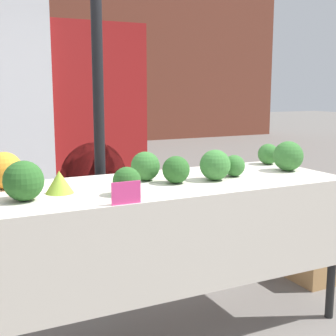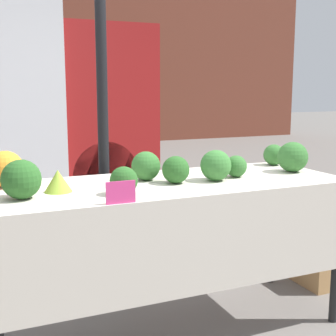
% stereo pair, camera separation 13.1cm
% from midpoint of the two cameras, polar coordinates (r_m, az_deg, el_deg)
% --- Properties ---
extents(ground_plane, '(40.00, 40.00, 0.00)m').
position_cam_midpoint_polar(ground_plane, '(2.92, 1.36, -18.87)').
color(ground_plane, slate).
extents(building_facade, '(16.00, 0.60, 5.68)m').
position_cam_midpoint_polar(building_facade, '(11.97, -18.67, 16.16)').
color(building_facade, brown).
rests_on(building_facade, ground_plane).
extents(tent_pole, '(0.07, 0.07, 2.60)m').
position_cam_midpoint_polar(tent_pole, '(3.03, -6.76, 7.86)').
color(tent_pole, black).
rests_on(tent_pole, ground_plane).
extents(market_table, '(2.02, 0.76, 0.88)m').
position_cam_midpoint_polar(market_table, '(2.58, 2.04, -4.53)').
color(market_table, beige).
rests_on(market_table, ground_plane).
extents(orange_cauliflower, '(0.19, 0.19, 0.19)m').
position_cam_midpoint_polar(orange_cauliflower, '(2.59, -17.87, -0.12)').
color(orange_cauliflower, orange).
rests_on(orange_cauliflower, market_table).
extents(romanesco_head, '(0.14, 0.14, 0.11)m').
position_cam_midpoint_polar(romanesco_head, '(2.40, -11.75, -1.57)').
color(romanesco_head, '#93B238').
rests_on(romanesco_head, market_table).
extents(broccoli_head_0, '(0.14, 0.14, 0.14)m').
position_cam_midpoint_polar(broccoli_head_0, '(2.30, -3.79, -1.55)').
color(broccoli_head_0, '#285B23').
rests_on(broccoli_head_0, market_table).
extents(broccoli_head_1, '(0.19, 0.19, 0.19)m').
position_cam_midpoint_polar(broccoli_head_1, '(2.29, -15.90, -1.35)').
color(broccoli_head_1, '#285B23').
rests_on(broccoli_head_1, market_table).
extents(broccoli_head_2, '(0.18, 0.18, 0.18)m').
position_cam_midpoint_polar(broccoli_head_2, '(2.66, 7.26, 0.31)').
color(broccoli_head_2, '#387533').
rests_on(broccoli_head_2, market_table).
extents(broccoli_head_3, '(0.15, 0.15, 0.15)m').
position_cam_midpoint_polar(broccoli_head_3, '(2.57, 2.41, -0.22)').
color(broccoli_head_3, '#285B23').
rests_on(broccoli_head_3, market_table).
extents(broccoli_head_4, '(0.17, 0.17, 0.17)m').
position_cam_midpoint_polar(broccoli_head_4, '(2.65, -1.30, 0.25)').
color(broccoli_head_4, '#336B2D').
rests_on(broccoli_head_4, market_table).
extents(broccoli_head_5, '(0.14, 0.14, 0.14)m').
position_cam_midpoint_polar(broccoli_head_5, '(3.27, 13.91, 1.57)').
color(broccoli_head_5, '#336B2D').
rests_on(broccoli_head_5, market_table).
extents(broccoli_head_6, '(0.19, 0.19, 0.19)m').
position_cam_midpoint_polar(broccoli_head_6, '(3.03, 16.16, 1.29)').
color(broccoli_head_6, '#336B2D').
rests_on(broccoli_head_6, market_table).
extents(broccoli_head_7, '(0.13, 0.13, 0.13)m').
position_cam_midpoint_polar(broccoli_head_7, '(2.79, 9.63, 0.20)').
color(broccoli_head_7, '#336B2D').
rests_on(broccoli_head_7, market_table).
extents(price_sign, '(0.14, 0.01, 0.10)m').
position_cam_midpoint_polar(price_sign, '(2.12, -4.02, -2.99)').
color(price_sign, '#E53D84').
rests_on(price_sign, market_table).
extents(produce_crate, '(0.40, 0.37, 0.35)m').
position_cam_midpoint_polar(produce_crate, '(3.66, 19.46, -10.32)').
color(produce_crate, tan).
rests_on(produce_crate, ground_plane).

